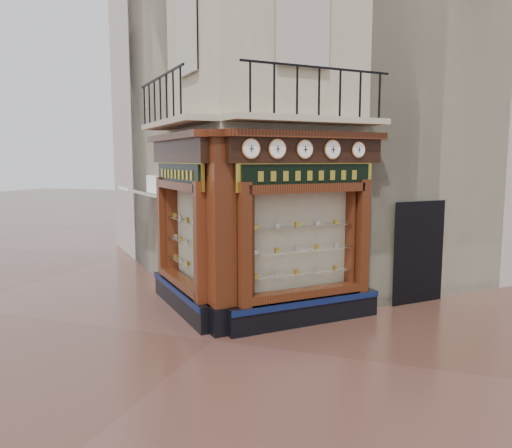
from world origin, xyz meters
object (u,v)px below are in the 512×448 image
at_px(clock_d, 332,150).
at_px(awning, 141,280).
at_px(clock_a, 251,149).
at_px(signboard_left, 178,174).
at_px(clock_e, 358,150).
at_px(clock_c, 305,149).
at_px(clock_b, 277,149).
at_px(signboard_right, 308,176).
at_px(corner_pilaster, 222,236).

bearing_deg(clock_d, awning, 116.83).
bearing_deg(clock_a, signboard_left, 108.94).
xyz_separation_m(clock_a, clock_e, (1.74, 1.74, 0.00)).
bearing_deg(clock_d, clock_c, -180.00).
bearing_deg(clock_b, signboard_right, 8.24).
relative_size(clock_d, awning, 0.27).
bearing_deg(clock_d, clock_e, -0.00).
height_order(corner_pilaster, clock_d, corner_pilaster).
xyz_separation_m(clock_a, clock_b, (0.39, 0.39, -0.00)).
height_order(awning, signboard_right, signboard_right).
bearing_deg(signboard_right, corner_pilaster, 169.75).
height_order(clock_a, awning, clock_a).
height_order(clock_b, signboard_right, clock_b).
relative_size(corner_pilaster, clock_c, 10.70).
height_order(clock_c, awning, clock_c).
xyz_separation_m(clock_b, clock_d, (0.89, 0.89, 0.00)).
bearing_deg(clock_e, clock_c, -180.00).
xyz_separation_m(clock_c, signboard_right, (0.03, 0.18, -0.52)).
bearing_deg(clock_c, signboard_left, 131.35).
distance_m(clock_a, clock_c, 1.17).
height_order(clock_e, signboard_right, clock_e).
relative_size(clock_b, awning, 0.27).
relative_size(clock_b, signboard_right, 0.17).
bearing_deg(clock_b, clock_c, 0.00).
relative_size(clock_d, signboard_left, 0.17).
height_order(clock_b, clock_c, clock_b).
xyz_separation_m(corner_pilaster, clock_d, (1.89, 1.29, 1.67)).
relative_size(corner_pilaster, signboard_right, 1.74).
xyz_separation_m(clock_b, awning, (-4.90, 2.79, -3.62)).
bearing_deg(signboard_left, clock_b, -149.10).
relative_size(awning, signboard_right, 0.63).
bearing_deg(corner_pilaster, awning, 95.70).
bearing_deg(signboard_right, clock_b, -171.76).
distance_m(corner_pilaster, clock_c, 2.35).
bearing_deg(clock_d, corner_pilaster, 169.25).
height_order(signboard_left, signboard_right, same).
relative_size(corner_pilaster, clock_a, 10.51).
xyz_separation_m(corner_pilaster, signboard_right, (1.46, 1.01, 1.15)).
height_order(clock_b, clock_e, clock_b).
bearing_deg(corner_pilaster, signboard_right, -10.25).
bearing_deg(corner_pilaster, clock_a, -44.75).
bearing_deg(signboard_right, clock_d, -12.47).
bearing_deg(signboard_left, signboard_right, -135.00).
height_order(corner_pilaster, clock_a, corner_pilaster).
distance_m(corner_pilaster, clock_b, 1.99).
relative_size(clock_a, awning, 0.27).
xyz_separation_m(clock_a, signboard_right, (0.85, 1.01, -0.52)).
bearing_deg(corner_pilaster, signboard_left, 100.25).
xyz_separation_m(corner_pilaster, awning, (-3.90, 3.19, -1.95)).
bearing_deg(clock_a, signboard_right, 4.79).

